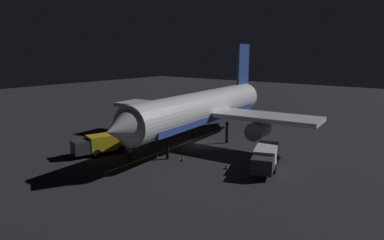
% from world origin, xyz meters
% --- Properties ---
extents(ground_plane, '(180.00, 180.00, 0.20)m').
position_xyz_m(ground_plane, '(0.00, 0.00, -0.10)').
color(ground_plane, '#25252A').
extents(apron_guide_stripe, '(1.44, 21.01, 0.01)m').
position_xyz_m(apron_guide_stripe, '(1.85, 4.00, 0.00)').
color(apron_guide_stripe, gold).
rests_on(apron_guide_stripe, ground_plane).
extents(airliner, '(28.90, 34.17, 12.84)m').
position_xyz_m(airliner, '(0.05, -0.58, 4.61)').
color(airliner, white).
rests_on(airliner, ground_plane).
extents(baggage_truck, '(3.80, 6.28, 2.24)m').
position_xyz_m(baggage_truck, '(6.79, 10.57, 1.18)').
color(baggage_truck, gold).
rests_on(baggage_truck, ground_plane).
extents(catering_truck, '(4.06, 6.81, 2.21)m').
position_xyz_m(catering_truck, '(-10.74, 3.81, 1.18)').
color(catering_truck, silver).
rests_on(catering_truck, ground_plane).
extents(ground_crew_worker, '(0.40, 0.40, 1.74)m').
position_xyz_m(ground_crew_worker, '(2.44, 10.03, 0.89)').
color(ground_crew_worker, black).
rests_on(ground_crew_worker, ground_plane).
extents(traffic_cone_near_left, '(0.50, 0.50, 0.55)m').
position_xyz_m(traffic_cone_near_left, '(-7.61, 6.11, 0.25)').
color(traffic_cone_near_left, '#EA590F').
rests_on(traffic_cone_near_left, ground_plane).
extents(traffic_cone_near_right, '(0.50, 0.50, 0.55)m').
position_xyz_m(traffic_cone_near_right, '(-2.45, 6.82, 0.25)').
color(traffic_cone_near_right, '#EA590F').
rests_on(traffic_cone_near_right, ground_plane).
extents(traffic_cone_under_wing, '(0.50, 0.50, 0.55)m').
position_xyz_m(traffic_cone_under_wing, '(0.52, 7.72, 0.25)').
color(traffic_cone_under_wing, '#EA590F').
rests_on(traffic_cone_under_wing, ground_plane).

